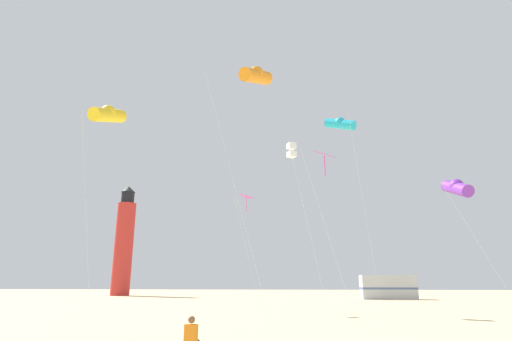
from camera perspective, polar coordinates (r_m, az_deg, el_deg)
The scene contains 10 objects.
kite_flyer_standing at distance 12.32m, azimuth -9.04°, elevation -22.11°, with size 0.37×0.53×1.16m.
kite_tube_gold at distance 22.09m, azimuth -20.16°, elevation 7.42°, with size 1.76×2.57×11.00m.
kite_diamond_rainbow at distance 30.63m, azimuth -1.37°, elevation -4.25°, with size 1.98×1.75×8.52m.
kite_diamond_magenta at distance 21.50m, azimuth 9.65°, elevation 1.48°, with size 2.29×1.88×8.79m.
kite_tube_violet at distance 25.18m, azimuth 26.48°, elevation -2.19°, with size 3.44×3.15×7.84m.
kite_box_white at distance 32.19m, azimuth 5.05°, elevation 2.82°, with size 2.70×2.70×12.71m.
kite_tube_orange at distance 21.20m, azimuth 0.02°, elevation 13.23°, with size 3.40×3.78×12.95m.
kite_tube_cyan at distance 30.98m, azimuth 11.78°, elevation 6.49°, with size 3.29×3.10×14.16m.
lighthouse_distant at distance 66.62m, azimuth -18.14°, elevation -9.66°, with size 2.80×2.80×16.80m.
rv_van_silver at distance 53.15m, azimuth 18.11°, elevation -15.39°, with size 6.50×2.51×2.80m.
Camera 1 is at (2.23, -6.63, 2.10)m, focal length 28.34 mm.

